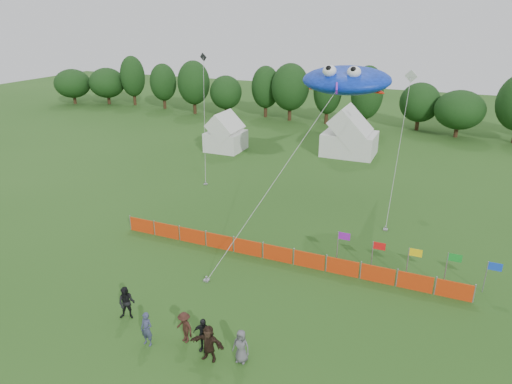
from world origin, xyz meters
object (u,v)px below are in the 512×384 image
at_px(spectator_c, 185,327).
at_px(spectator_f, 209,343).
at_px(tent_right, 350,137).
at_px(spectator_d, 203,335).
at_px(stingray_kite, 348,79).
at_px(spectator_e, 241,346).
at_px(spectator_a, 147,329).
at_px(barrier_fence, 278,254).
at_px(tent_left, 226,135).
at_px(spectator_b, 127,303).

distance_m(spectator_c, spectator_f, 1.69).
bearing_deg(spectator_c, tent_right, 108.59).
height_order(spectator_d, stingray_kite, stingray_kite).
distance_m(tent_right, spectator_e, 32.90).
bearing_deg(spectator_a, barrier_fence, 77.05).
height_order(spectator_a, spectator_e, spectator_a).
relative_size(spectator_a, spectator_f, 0.97).
distance_m(spectator_e, stingray_kite, 21.41).
bearing_deg(spectator_a, tent_left, 113.82).
bearing_deg(stingray_kite, spectator_b, -107.76).
bearing_deg(tent_left, spectator_d, -65.06).
xyz_separation_m(barrier_fence, spectator_a, (-2.79, -9.40, 0.34)).
distance_m(spectator_e, spectator_f, 1.42).
bearing_deg(tent_left, stingray_kite, -32.75).
xyz_separation_m(tent_left, spectator_d, (13.57, -29.19, -0.86)).
bearing_deg(spectator_b, spectator_f, -32.75).
bearing_deg(spectator_c, spectator_e, 16.52).
distance_m(spectator_a, spectator_b, 2.40).
height_order(spectator_d, spectator_e, spectator_d).
height_order(tent_right, spectator_b, tent_right).
distance_m(spectator_b, spectator_d, 4.64).
bearing_deg(barrier_fence, spectator_a, -106.50).
bearing_deg(tent_right, spectator_f, -87.92).
bearing_deg(spectator_c, barrier_fence, 100.47).
bearing_deg(spectator_f, spectator_b, 167.89).
xyz_separation_m(spectator_a, spectator_f, (3.04, 0.26, 0.02)).
distance_m(barrier_fence, spectator_c, 8.66).
distance_m(barrier_fence, spectator_d, 8.74).
height_order(tent_right, spectator_d, tent_right).
xyz_separation_m(spectator_a, spectator_e, (4.39, 0.71, -0.05)).
distance_m(tent_left, barrier_fence, 24.72).
distance_m(barrier_fence, spectator_f, 9.16).
bearing_deg(spectator_e, spectator_f, -163.60).
relative_size(spectator_d, spectator_e, 1.06).
distance_m(tent_left, spectator_d, 32.21).
distance_m(tent_right, barrier_fence, 24.14).
relative_size(spectator_b, spectator_f, 1.01).
bearing_deg(spectator_e, tent_left, 115.65).
distance_m(tent_left, spectator_c, 31.61).
bearing_deg(spectator_d, tent_left, 111.65).
xyz_separation_m(tent_left, barrier_fence, (13.82, -20.46, -1.21)).
bearing_deg(spectator_c, spectator_b, -166.85).
xyz_separation_m(spectator_d, spectator_f, (0.50, -0.41, 0.02)).
relative_size(spectator_e, stingray_kite, 0.07).
bearing_deg(spectator_d, stingray_kite, 82.43).
distance_m(tent_left, spectator_f, 32.79).
xyz_separation_m(tent_right, spectator_b, (-3.90, -32.26, -1.10)).
relative_size(spectator_a, spectator_d, 1.00).
xyz_separation_m(tent_left, stingray_kite, (15.04, -9.67, 7.95)).
bearing_deg(spectator_b, spectator_e, -26.59).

